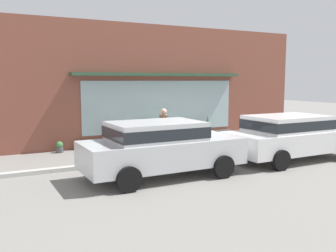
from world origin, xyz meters
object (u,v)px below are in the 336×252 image
at_px(parked_car_white, 290,134).
at_px(potted_plant_low_front, 114,138).
at_px(fire_hydrant, 143,142).
at_px(potted_plant_window_right, 172,133).
at_px(potted_plant_window_center, 187,130).
at_px(potted_plant_trailing_edge, 207,128).
at_px(pedestrian_with_handbag, 164,127).
at_px(potted_plant_near_hydrant, 60,147).
at_px(potted_plant_doorstep, 148,131).
at_px(parked_car_silver, 160,145).

distance_m(parked_car_white, potted_plant_low_front, 6.53).
height_order(fire_hydrant, potted_plant_window_right, potted_plant_window_right).
bearing_deg(potted_plant_window_center, potted_plant_trailing_edge, -8.77).
distance_m(pedestrian_with_handbag, potted_plant_trailing_edge, 3.59).
height_order(parked_car_white, potted_plant_trailing_edge, parked_car_white).
bearing_deg(potted_plant_window_right, potted_plant_trailing_edge, -0.04).
distance_m(potted_plant_window_center, potted_plant_low_front, 3.37).
relative_size(pedestrian_with_handbag, potted_plant_window_right, 1.77).
distance_m(potted_plant_low_front, potted_plant_near_hydrant, 2.09).
height_order(potted_plant_trailing_edge, potted_plant_near_hydrant, potted_plant_trailing_edge).
distance_m(fire_hydrant, parked_car_white, 5.05).
height_order(potted_plant_window_right, potted_plant_trailing_edge, potted_plant_trailing_edge).
xyz_separation_m(potted_plant_trailing_edge, potted_plant_doorstep, (-2.82, 0.15, 0.03)).
bearing_deg(potted_plant_window_center, parked_car_white, -77.24).
height_order(potted_plant_doorstep, potted_plant_near_hydrant, potted_plant_doorstep).
distance_m(parked_car_silver, potted_plant_doorstep, 5.22).
bearing_deg(potted_plant_trailing_edge, potted_plant_low_front, 179.67).
xyz_separation_m(fire_hydrant, parked_car_white, (3.92, -3.16, 0.44)).
height_order(parked_car_silver, parked_car_white, parked_car_silver).
distance_m(potted_plant_window_right, potted_plant_low_front, 2.55).
bearing_deg(parked_car_silver, potted_plant_near_hydrant, 109.81).
xyz_separation_m(fire_hydrant, potted_plant_near_hydrant, (-2.63, 1.59, -0.21)).
bearing_deg(potted_plant_doorstep, potted_plant_window_right, -8.18).
xyz_separation_m(potted_plant_window_right, potted_plant_low_front, (-2.55, 0.02, -0.04)).
relative_size(fire_hydrant, potted_plant_window_right, 0.91).
bearing_deg(potted_plant_doorstep, potted_plant_window_center, -0.21).
distance_m(fire_hydrant, potted_plant_low_front, 1.67).
relative_size(pedestrian_with_handbag, potted_plant_doorstep, 1.63).
relative_size(potted_plant_trailing_edge, potted_plant_doorstep, 1.08).
height_order(parked_car_white, potted_plant_window_right, parked_car_white).
bearing_deg(potted_plant_doorstep, parked_car_white, -58.54).
xyz_separation_m(pedestrian_with_handbag, potted_plant_low_front, (-1.25, 1.85, -0.55)).
bearing_deg(potted_plant_low_front, potted_plant_window_center, 2.05).
bearing_deg(potted_plant_window_center, pedestrian_with_handbag, -137.19).
relative_size(potted_plant_window_right, potted_plant_near_hydrant, 2.22).
xyz_separation_m(parked_car_silver, potted_plant_window_center, (3.67, 4.88, -0.38)).
bearing_deg(potted_plant_doorstep, potted_plant_low_front, -175.12).
bearing_deg(potted_plant_window_right, potted_plant_low_front, 179.47).
bearing_deg(pedestrian_with_handbag, parked_car_silver, 155.78).
relative_size(potted_plant_trailing_edge, potted_plant_near_hydrant, 2.60).
bearing_deg(potted_plant_trailing_edge, fire_hydrant, -157.55).
relative_size(fire_hydrant, pedestrian_with_handbag, 0.51).
xyz_separation_m(pedestrian_with_handbag, potted_plant_near_hydrant, (-3.33, 1.85, -0.75)).
distance_m(potted_plant_trailing_edge, potted_plant_doorstep, 2.82).
bearing_deg(parked_car_silver, parked_car_white, -0.37).
relative_size(fire_hydrant, potted_plant_doorstep, 0.84).
distance_m(potted_plant_window_right, potted_plant_trailing_edge, 1.77).
bearing_deg(potted_plant_window_center, potted_plant_low_front, -177.95).
relative_size(parked_car_silver, potted_plant_window_center, 4.27).
bearing_deg(potted_plant_trailing_edge, potted_plant_window_right, 179.96).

